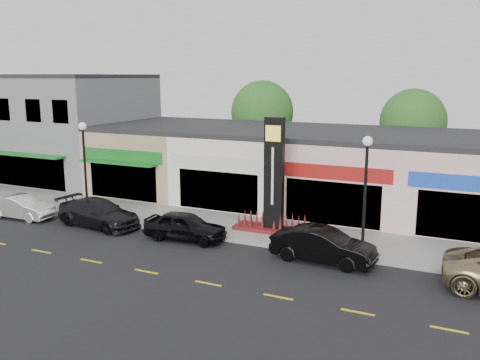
{
  "coord_description": "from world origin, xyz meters",
  "views": [
    {
      "loc": [
        12.21,
        -19.82,
        8.2
      ],
      "look_at": [
        1.16,
        4.0,
        2.79
      ],
      "focal_mm": 38.0,
      "sensor_mm": 36.0,
      "label": 1
    }
  ],
  "objects_px": {
    "lamp_west_near": "(85,160)",
    "car_black_sedan": "(185,226)",
    "car_dark_sedan": "(99,213)",
    "car_black_conv": "(323,245)",
    "lamp_east_near": "(365,184)",
    "car_white_van": "(22,207)",
    "pylon_sign": "(274,192)"
  },
  "relations": [
    {
      "from": "car_black_conv",
      "to": "car_black_sedan",
      "type": "bearing_deg",
      "value": 93.37
    },
    {
      "from": "car_black_sedan",
      "to": "car_black_conv",
      "type": "xyz_separation_m",
      "value": [
        7.21,
        -0.08,
        0.04
      ]
    },
    {
      "from": "lamp_west_near",
      "to": "car_white_van",
      "type": "xyz_separation_m",
      "value": [
        -3.45,
        -1.66,
        -2.81
      ]
    },
    {
      "from": "car_black_sedan",
      "to": "lamp_east_near",
      "type": "bearing_deg",
      "value": -86.45
    },
    {
      "from": "lamp_west_near",
      "to": "car_dark_sedan",
      "type": "height_order",
      "value": "lamp_west_near"
    },
    {
      "from": "lamp_east_near",
      "to": "pylon_sign",
      "type": "bearing_deg",
      "value": 161.25
    },
    {
      "from": "car_dark_sedan",
      "to": "pylon_sign",
      "type": "bearing_deg",
      "value": -66.93
    },
    {
      "from": "car_white_van",
      "to": "car_dark_sedan",
      "type": "height_order",
      "value": "car_dark_sedan"
    },
    {
      "from": "lamp_west_near",
      "to": "car_black_sedan",
      "type": "relative_size",
      "value": 1.28
    },
    {
      "from": "pylon_sign",
      "to": "car_dark_sedan",
      "type": "height_order",
      "value": "pylon_sign"
    },
    {
      "from": "lamp_west_near",
      "to": "car_white_van",
      "type": "bearing_deg",
      "value": -154.24
    },
    {
      "from": "car_white_van",
      "to": "car_dark_sedan",
      "type": "relative_size",
      "value": 0.79
    },
    {
      "from": "lamp_west_near",
      "to": "pylon_sign",
      "type": "bearing_deg",
      "value": 8.77
    },
    {
      "from": "lamp_west_near",
      "to": "car_black_sedan",
      "type": "distance_m",
      "value": 7.87
    },
    {
      "from": "pylon_sign",
      "to": "car_black_conv",
      "type": "distance_m",
      "value": 4.77
    },
    {
      "from": "lamp_east_near",
      "to": "car_white_van",
      "type": "height_order",
      "value": "lamp_east_near"
    },
    {
      "from": "pylon_sign",
      "to": "car_white_van",
      "type": "relative_size",
      "value": 1.48
    },
    {
      "from": "lamp_east_near",
      "to": "car_dark_sedan",
      "type": "bearing_deg",
      "value": -175.89
    },
    {
      "from": "car_black_sedan",
      "to": "car_white_van",
      "type": "bearing_deg",
      "value": 89.41
    },
    {
      "from": "car_white_van",
      "to": "car_dark_sedan",
      "type": "xyz_separation_m",
      "value": [
        5.14,
        0.64,
        0.08
      ]
    },
    {
      "from": "pylon_sign",
      "to": "car_white_van",
      "type": "bearing_deg",
      "value": -166.9
    },
    {
      "from": "pylon_sign",
      "to": "car_white_van",
      "type": "height_order",
      "value": "pylon_sign"
    },
    {
      "from": "lamp_east_near",
      "to": "pylon_sign",
      "type": "height_order",
      "value": "pylon_sign"
    },
    {
      "from": "car_dark_sedan",
      "to": "car_black_conv",
      "type": "bearing_deg",
      "value": -83.9
    },
    {
      "from": "lamp_east_near",
      "to": "lamp_west_near",
      "type": "bearing_deg",
      "value": 180.0
    },
    {
      "from": "car_dark_sedan",
      "to": "car_black_conv",
      "type": "xyz_separation_m",
      "value": [
        12.8,
        -0.15,
        0.02
      ]
    },
    {
      "from": "car_black_sedan",
      "to": "car_black_conv",
      "type": "distance_m",
      "value": 7.21
    },
    {
      "from": "lamp_west_near",
      "to": "pylon_sign",
      "type": "distance_m",
      "value": 11.19
    },
    {
      "from": "lamp_west_near",
      "to": "lamp_east_near",
      "type": "bearing_deg",
      "value": 0.0
    },
    {
      "from": "car_white_van",
      "to": "car_black_sedan",
      "type": "bearing_deg",
      "value": -89.62
    },
    {
      "from": "lamp_east_near",
      "to": "pylon_sign",
      "type": "relative_size",
      "value": 0.91
    },
    {
      "from": "pylon_sign",
      "to": "car_black_conv",
      "type": "xyz_separation_m",
      "value": [
        3.5,
        -2.87,
        -1.51
      ]
    }
  ]
}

